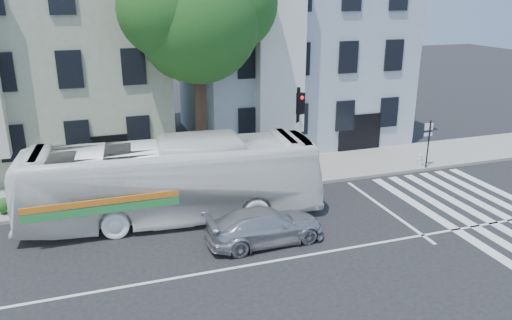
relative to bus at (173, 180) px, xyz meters
name	(u,v)px	position (x,y,z in m)	size (l,w,h in m)	color
ground	(259,264)	(2.08, -4.48, -1.63)	(120.00, 120.00, 0.00)	black
sidewalk_far	(206,181)	(2.08, 3.52, -1.56)	(80.00, 4.00, 0.15)	gray
building_left	(43,55)	(-4.92, 10.52, 3.87)	(12.00, 10.00, 11.00)	gray
building_right	(288,47)	(9.08, 10.52, 3.87)	(12.00, 10.00, 11.00)	#9CA8BA
street_tree	(198,12)	(2.14, 4.26, 6.20)	(7.30, 5.90, 11.10)	#2D2116
bus	(173,180)	(0.00, 0.00, 0.00)	(11.74, 2.75, 3.27)	white
sedan	(265,226)	(2.79, -3.07, -1.00)	(4.39, 1.78, 1.27)	silver
hedge	(71,197)	(-3.95, 2.32, -1.13)	(8.50, 0.84, 0.70)	#2E6621
traffic_signal	(299,124)	(6.00, 1.54, 1.40)	(0.47, 0.55, 4.70)	black
fire_hydrant	(420,159)	(13.07, 1.97, -1.15)	(0.37, 0.21, 0.66)	silver
far_sign_pole	(428,138)	(13.19, 1.67, 0.09)	(0.45, 0.18, 2.48)	black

